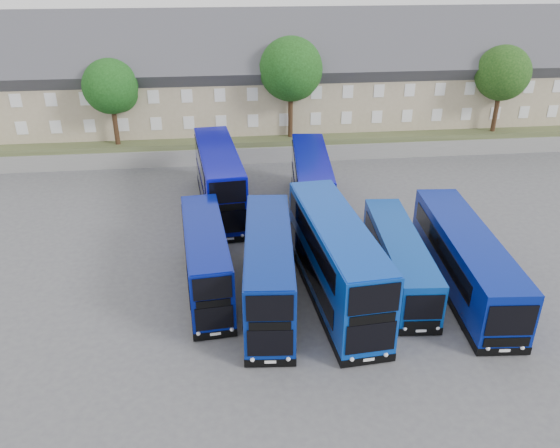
{
  "coord_description": "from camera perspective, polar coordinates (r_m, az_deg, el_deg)",
  "views": [
    {
      "loc": [
        -4.65,
        -24.36,
        17.83
      ],
      "look_at": [
        -1.13,
        6.62,
        2.2
      ],
      "focal_mm": 35.0,
      "sensor_mm": 36.0,
      "label": 1
    }
  ],
  "objects": [
    {
      "name": "dd_front_mid",
      "position": [
        30.01,
        -1.19,
        -4.95
      ],
      "size": [
        3.38,
        11.03,
        4.32
      ],
      "rotation": [
        0.0,
        0.0,
        -0.08
      ],
      "color": "navy",
      "rests_on": "ground"
    },
    {
      "name": "tree_east",
      "position": [
        57.21,
        22.3,
        14.21
      ],
      "size": [
        5.12,
        5.12,
        8.16
      ],
      "color": "#382314",
      "rests_on": "earth_bank"
    },
    {
      "name": "earth_bank",
      "position": [
        60.91,
        -1.88,
        10.57
      ],
      "size": [
        80.0,
        20.0,
        2.0
      ],
      "primitive_type": "cube",
      "color": "#474E2C",
      "rests_on": "ground"
    },
    {
      "name": "dd_front_left",
      "position": [
        31.69,
        -7.72,
        -3.79
      ],
      "size": [
        3.08,
        9.99,
        3.91
      ],
      "rotation": [
        0.0,
        0.0,
        0.08
      ],
      "color": "navy",
      "rests_on": "ground"
    },
    {
      "name": "tree_far",
      "position": [
        66.07,
        24.33,
        15.6
      ],
      "size": [
        5.44,
        5.44,
        8.67
      ],
      "color": "#382314",
      "rests_on": "earth_bank"
    },
    {
      "name": "retaining_wall",
      "position": [
        51.5,
        -0.94,
        7.25
      ],
      "size": [
        70.0,
        0.4,
        1.5
      ],
      "primitive_type": "cube",
      "color": "slate",
      "rests_on": "ground"
    },
    {
      "name": "dd_rear_right",
      "position": [
        41.21,
        3.26,
        4.2
      ],
      "size": [
        3.53,
        11.14,
        4.35
      ],
      "rotation": [
        0.0,
        0.0,
        -0.09
      ],
      "color": "#0809A0",
      "rests_on": "ground"
    },
    {
      "name": "tree_mid",
      "position": [
        51.35,
        1.29,
        15.66
      ],
      "size": [
        5.76,
        5.76,
        9.18
      ],
      "color": "#382314",
      "rests_on": "earth_bank"
    },
    {
      "name": "terrace_row",
      "position": [
        56.52,
        4.68,
        15.07
      ],
      "size": [
        66.0,
        10.4,
        11.2
      ],
      "color": "tan",
      "rests_on": "earth_bank"
    },
    {
      "name": "coach_east_a",
      "position": [
        33.14,
        12.28,
        -3.65
      ],
      "size": [
        3.11,
        11.03,
        2.98
      ],
      "rotation": [
        0.0,
        0.0,
        -0.08
      ],
      "color": "#083B9B",
      "rests_on": "ground"
    },
    {
      "name": "tree_west",
      "position": [
        51.45,
        -17.11,
        13.39
      ],
      "size": [
        4.8,
        4.8,
        7.65
      ],
      "color": "#382314",
      "rests_on": "earth_bank"
    },
    {
      "name": "dd_front_right",
      "position": [
        30.58,
        5.81,
        -3.94
      ],
      "size": [
        3.71,
        12.2,
        4.78
      ],
      "rotation": [
        0.0,
        0.0,
        0.08
      ],
      "color": "#0938A6",
      "rests_on": "ground"
    },
    {
      "name": "coach_east_b",
      "position": [
        33.53,
        18.71,
        -3.64
      ],
      "size": [
        3.69,
        13.02,
        3.52
      ],
      "rotation": [
        0.0,
        0.0,
        -0.08
      ],
      "color": "navy",
      "rests_on": "ground"
    },
    {
      "name": "ground",
      "position": [
        30.54,
        3.56,
        -9.15
      ],
      "size": [
        120.0,
        120.0,
        0.0
      ],
      "primitive_type": "plane",
      "color": "#4D4E53",
      "rests_on": "ground"
    },
    {
      "name": "dd_rear_left",
      "position": [
        41.6,
        -6.37,
        4.58
      ],
      "size": [
        3.83,
        12.1,
        4.74
      ],
      "rotation": [
        0.0,
        0.0,
        0.09
      ],
      "color": "#080BA3",
      "rests_on": "ground"
    }
  ]
}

